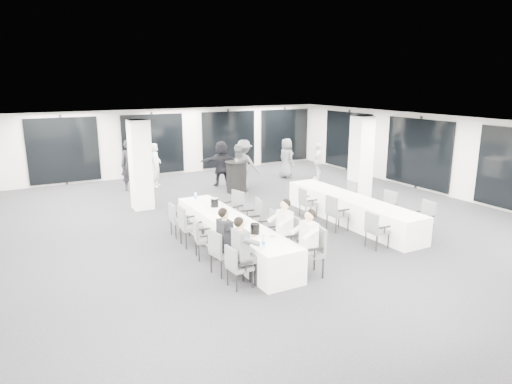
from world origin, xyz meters
TOP-DOWN VIEW (x-y plane):
  - room at (0.89, 1.11)m, footprint 14.04×16.04m
  - column_left at (-2.80, 3.20)m, footprint 0.60×0.60m
  - column_right at (4.20, 1.00)m, footprint 0.60×0.60m
  - banquet_table_main at (-1.89, -1.43)m, footprint 0.90×5.00m
  - banquet_table_side at (2.01, -1.13)m, footprint 0.90×5.00m
  - cocktail_table at (0.76, 3.66)m, footprint 0.81×0.81m
  - chair_main_left_near at (-2.72, -3.35)m, footprint 0.46×0.51m
  - chair_main_left_second at (-2.73, -2.63)m, footprint 0.55×0.59m
  - chair_main_left_mid at (-2.72, -1.59)m, footprint 0.55×0.58m
  - chair_main_left_fourth at (-2.73, -0.70)m, footprint 0.52×0.58m
  - chair_main_left_far at (-2.72, 0.13)m, footprint 0.44×0.50m
  - chair_main_right_near at (-1.05, -3.58)m, footprint 0.63×0.66m
  - chair_main_right_second at (-1.05, -2.63)m, footprint 0.54×0.60m
  - chair_main_right_mid at (-1.06, -1.74)m, footprint 0.53×0.57m
  - chair_main_right_fourth at (-1.05, -0.97)m, footprint 0.62×0.65m
  - chair_main_right_far at (-1.06, 0.14)m, footprint 0.61×0.64m
  - chair_side_left_near at (1.18, -3.01)m, footprint 0.46×0.52m
  - chair_side_left_mid at (1.17, -1.49)m, footprint 0.50×0.56m
  - chair_side_left_far at (1.18, -0.11)m, footprint 0.48×0.53m
  - chair_side_right_near at (2.84, -3.01)m, footprint 0.52×0.57m
  - chair_side_right_mid at (2.84, -1.71)m, footprint 0.52×0.56m
  - chair_side_right_far at (2.84, -0.05)m, footprint 0.47×0.52m
  - seated_guest_a at (-2.56, -3.34)m, footprint 0.50×0.38m
  - seated_guest_b at (-2.56, -2.62)m, footprint 0.50×0.38m
  - seated_guest_c at (-1.22, -3.56)m, footprint 0.50×0.38m
  - seated_guest_d at (-1.22, -2.62)m, footprint 0.50×0.38m
  - standing_guest_a at (-1.52, 5.97)m, footprint 0.81×0.87m
  - standing_guest_b at (0.85, 3.78)m, footprint 0.95×0.60m
  - standing_guest_c at (1.32, 4.18)m, footprint 1.38×1.45m
  - standing_guest_d at (4.64, 4.02)m, footprint 1.13×1.07m
  - standing_guest_e at (3.72, 4.98)m, footprint 0.65×0.95m
  - standing_guest_f at (0.74, 4.88)m, footprint 1.95×1.29m
  - standing_guest_g at (-2.51, 5.84)m, footprint 0.83×0.70m
  - standing_guest_h at (5.90, 2.99)m, footprint 0.83×0.99m
  - ice_bucket_near at (-1.90, -2.60)m, footprint 0.20×0.20m
  - ice_bucket_far at (-1.80, -0.21)m, footprint 0.20×0.20m
  - water_bottle_a at (-2.13, -3.39)m, footprint 0.07×0.07m
  - water_bottle_b at (-1.81, -0.80)m, footprint 0.07×0.07m
  - water_bottle_c at (-1.98, 0.67)m, footprint 0.07×0.07m
  - plate_a at (-2.01, -2.75)m, footprint 0.20×0.20m
  - plate_b at (-1.66, -2.96)m, footprint 0.21×0.21m
  - plate_c at (-1.77, -1.78)m, footprint 0.21×0.21m
  - wine_glass at (-1.74, -3.47)m, footprint 0.07×0.07m

SIDE VIEW (x-z plane):
  - banquet_table_main at x=-1.89m, z-range 0.00..0.75m
  - banquet_table_side at x=2.01m, z-range 0.00..0.75m
  - chair_main_left_near at x=-2.72m, z-range 0.06..0.92m
  - chair_side_left_far at x=1.18m, z-range 0.06..0.94m
  - chair_main_left_far at x=-2.72m, z-range 0.06..0.94m
  - chair_side_left_near at x=1.18m, z-range 0.06..0.96m
  - chair_side_right_far at x=2.84m, z-range 0.06..0.97m
  - chair_main_right_mid at x=-1.06m, z-range 0.06..0.98m
  - chair_main_left_mid at x=-2.72m, z-range 0.07..0.99m
  - chair_side_right_mid at x=2.84m, z-range 0.07..1.00m
  - chair_side_right_near at x=2.84m, z-range 0.07..1.02m
  - chair_main_left_second at x=-2.73m, z-range 0.07..1.03m
  - chair_side_left_mid at x=1.17m, z-range 0.07..1.03m
  - chair_main_right_far at x=-1.06m, z-range 0.07..1.06m
  - chair_main_left_fourth at x=-2.73m, z-range 0.07..1.07m
  - cocktail_table at x=0.76m, z-range 0.01..1.14m
  - chair_main_right_second at x=-1.05m, z-range 0.07..1.08m
  - chair_main_right_fourth at x=-1.05m, z-range 0.07..1.10m
  - chair_main_right_near at x=-1.05m, z-range 0.07..1.12m
  - plate_a at x=-2.01m, z-range 0.75..0.78m
  - plate_b at x=-1.66m, z-range 0.75..0.78m
  - plate_c at x=-1.77m, z-range 0.75..0.78m
  - seated_guest_a at x=-2.56m, z-range 0.09..1.53m
  - seated_guest_b at x=-2.56m, z-range 0.09..1.53m
  - seated_guest_c at x=-1.22m, z-range 0.09..1.53m
  - seated_guest_d at x=-1.22m, z-range 0.09..1.53m
  - standing_guest_d at x=4.64m, z-range 0.00..1.70m
  - water_bottle_b at x=-1.81m, z-range 0.75..0.96m
  - water_bottle_c at x=-1.98m, z-range 0.75..0.97m
  - ice_bucket_near at x=-1.90m, z-range 0.75..0.98m
  - ice_bucket_far at x=-1.80m, z-range 0.75..0.98m
  - water_bottle_a at x=-2.13m, z-range 0.75..0.98m
  - standing_guest_h at x=5.90m, z-range 0.00..1.77m
  - wine_glass at x=-1.74m, z-range 0.80..0.98m
  - standing_guest_e at x=3.72m, z-range 0.00..1.85m
  - standing_guest_a at x=-1.52m, z-range 0.00..1.88m
  - standing_guest_b at x=0.85m, z-range 0.00..1.92m
  - standing_guest_f at x=0.74m, z-range 0.00..1.98m
  - standing_guest_c at x=1.32m, z-range 0.00..2.06m
  - standing_guest_g at x=-2.51m, z-range 0.00..2.11m
  - room at x=0.89m, z-range -0.03..2.81m
  - column_left at x=-2.80m, z-range 0.00..2.80m
  - column_right at x=4.20m, z-range 0.00..2.80m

